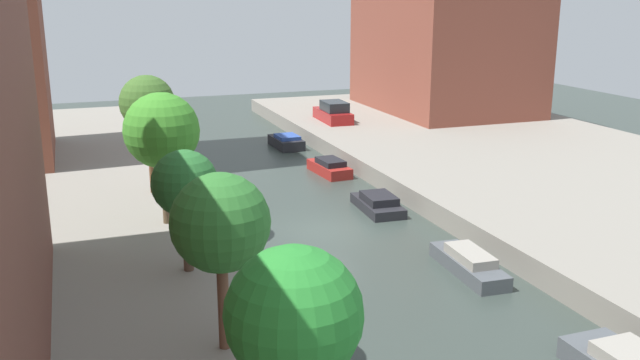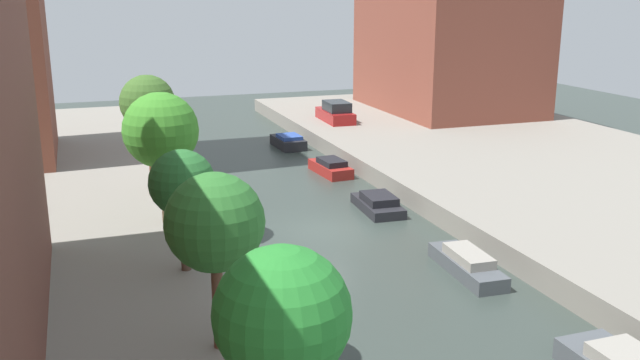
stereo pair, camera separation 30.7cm
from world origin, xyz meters
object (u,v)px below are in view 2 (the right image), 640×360
street_tree_4 (147,103)px  moored_boat_right_5 (288,142)px  moored_boat_right_4 (331,167)px  parked_car (336,113)px  moored_boat_left_2 (280,300)px  street_tree_0 (282,317)px  moored_boat_right_3 (378,204)px  street_tree_2 (182,184)px  moored_boat_right_2 (467,264)px  street_tree_3 (161,131)px  street_tree_1 (215,224)px  low_block_right (447,50)px

street_tree_4 → moored_boat_right_5: (10.09, 11.43, -4.82)m
moored_boat_right_5 → moored_boat_right_4: bearing=-88.1°
parked_car → moored_boat_left_2: parked_car is taller
parked_car → moored_boat_left_2: bearing=-114.2°
street_tree_0 → parked_car: street_tree_0 is taller
parked_car → moored_boat_right_4: bearing=-112.0°
moored_boat_right_3 → street_tree_2: bearing=-146.4°
moored_boat_right_2 → moored_boat_right_4: 15.33m
street_tree_4 → parked_car: size_ratio=1.27×
moored_boat_left_2 → street_tree_3: bearing=110.5°
moored_boat_right_4 → moored_boat_right_5: bearing=91.9°
parked_car → moored_boat_right_5: 5.48m
street_tree_1 → moored_boat_right_3: street_tree_1 is taller
street_tree_4 → moored_boat_right_5: bearing=48.6°
street_tree_3 → moored_boat_right_4: (10.34, 8.65, -4.42)m
street_tree_1 → moored_boat_right_2: size_ratio=1.14×
street_tree_0 → parked_car: size_ratio=1.15×
street_tree_2 → moored_boat_right_2: size_ratio=1.00×
street_tree_1 → street_tree_2: street_tree_1 is taller
parked_car → street_tree_0: bearing=-112.0°
street_tree_4 → moored_boat_right_5: street_tree_4 is taller
low_block_right → street_tree_2: low_block_right is taller
street_tree_2 → moored_boat_right_5: bearing=64.8°
moored_boat_left_2 → parked_car: bearing=65.8°
street_tree_1 → street_tree_2: 5.65m
street_tree_1 → moored_boat_left_2: bearing=53.3°
parked_car → moored_boat_right_2: (-4.48, -25.78, -1.23)m
parked_car → moored_boat_right_3: (-4.48, -17.67, -1.27)m
street_tree_2 → moored_boat_left_2: street_tree_2 is taller
low_block_right → moored_boat_right_5: low_block_right is taller
moored_boat_right_5 → moored_boat_left_2: bearing=-107.4°
moored_boat_right_4 → moored_boat_right_5: (-0.25, 7.53, 0.00)m
moored_boat_left_2 → street_tree_1: bearing=-126.7°
street_tree_3 → street_tree_4: (0.00, 4.75, 0.40)m
street_tree_4 → low_block_right: bearing=33.8°
moored_boat_right_5 → street_tree_0: bearing=-106.9°
street_tree_0 → moored_boat_right_3: street_tree_0 is taller
parked_car → street_tree_4: bearing=-135.4°
street_tree_1 → moored_boat_right_5: 29.20m
moored_boat_right_4 → parked_car: bearing=68.0°
street_tree_2 → parked_car: bearing=59.2°
moored_boat_right_2 → low_block_right: bearing=62.4°
low_block_right → moored_boat_right_3: size_ratio=3.98×
street_tree_2 → moored_boat_right_4: size_ratio=1.19×
parked_car → street_tree_1: bearing=-115.9°
street_tree_2 → street_tree_3: street_tree_3 is taller
moored_boat_right_4 → street_tree_4: bearing=-159.3°
low_block_right → moored_boat_left_2: low_block_right is taller
street_tree_2 → parked_car: 28.50m
low_block_right → moored_boat_left_2: bearing=-127.6°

